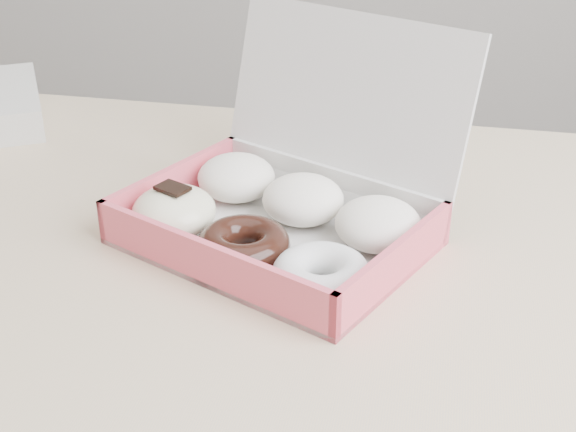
# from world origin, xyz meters

# --- Properties ---
(table) EXTENTS (1.20, 0.80, 0.75)m
(table) POSITION_xyz_m (0.00, 0.00, 0.67)
(table) COLOR #D2B88A
(table) RESTS_ON ground
(donut_box) EXTENTS (0.35, 0.34, 0.20)m
(donut_box) POSITION_xyz_m (0.15, 0.07, 0.78)
(donut_box) COLOR silver
(donut_box) RESTS_ON table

